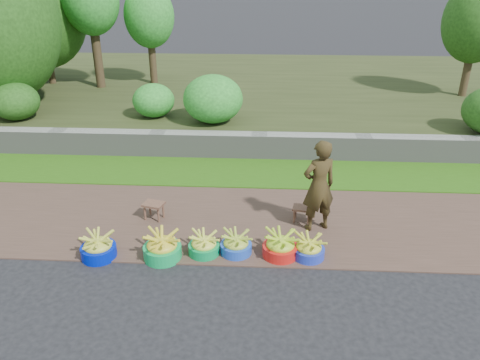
# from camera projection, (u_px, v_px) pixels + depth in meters

# --- Properties ---
(ground_plane) EXTENTS (120.00, 120.00, 0.00)m
(ground_plane) POSITION_uv_depth(u_px,v_px,m) (253.00, 267.00, 6.59)
(ground_plane) COLOR black
(ground_plane) RESTS_ON ground
(dirt_shoulder) EXTENTS (80.00, 2.50, 0.02)m
(dirt_shoulder) POSITION_uv_depth(u_px,v_px,m) (256.00, 222.00, 7.71)
(dirt_shoulder) COLOR #4D362C
(dirt_shoulder) RESTS_ON ground
(grass_verge) EXTENTS (80.00, 1.50, 0.04)m
(grass_verge) POSITION_uv_depth(u_px,v_px,m) (258.00, 172.00, 9.52)
(grass_verge) COLOR #2C6011
(grass_verge) RESTS_ON ground
(retaining_wall) EXTENTS (80.00, 0.35, 0.55)m
(retaining_wall) POSITION_uv_depth(u_px,v_px,m) (259.00, 146.00, 10.18)
(retaining_wall) COLOR gray
(retaining_wall) RESTS_ON ground
(earth_bank) EXTENTS (80.00, 10.00, 0.50)m
(earth_bank) POSITION_uv_depth(u_px,v_px,m) (262.00, 91.00, 14.62)
(earth_bank) COLOR #31391A
(earth_bank) RESTS_ON ground
(basin_a) EXTENTS (0.51, 0.51, 0.38)m
(basin_a) POSITION_uv_depth(u_px,v_px,m) (98.00, 247.00, 6.75)
(basin_a) COLOR #0017BB
(basin_a) RESTS_ON ground
(basin_b) EXTENTS (0.55, 0.55, 0.41)m
(basin_b) POSITION_uv_depth(u_px,v_px,m) (162.00, 247.00, 6.73)
(basin_b) COLOR #0E9F4E
(basin_b) RESTS_ON ground
(basin_c) EXTENTS (0.46, 0.46, 0.34)m
(basin_c) POSITION_uv_depth(u_px,v_px,m) (204.00, 245.00, 6.82)
(basin_c) COLOR #089149
(basin_c) RESTS_ON ground
(basin_d) EXTENTS (0.46, 0.46, 0.35)m
(basin_d) POSITION_uv_depth(u_px,v_px,m) (236.00, 244.00, 6.84)
(basin_d) COLOR blue
(basin_d) RESTS_ON ground
(basin_e) EXTENTS (0.52, 0.52, 0.39)m
(basin_e) POSITION_uv_depth(u_px,v_px,m) (280.00, 246.00, 6.77)
(basin_e) COLOR red
(basin_e) RESTS_ON ground
(basin_f) EXTENTS (0.46, 0.46, 0.35)m
(basin_f) POSITION_uv_depth(u_px,v_px,m) (309.00, 249.00, 6.74)
(basin_f) COLOR #2034B9
(basin_f) RESTS_ON ground
(stool_left) EXTENTS (0.38, 0.33, 0.29)m
(stool_left) POSITION_uv_depth(u_px,v_px,m) (154.00, 206.00, 7.71)
(stool_left) COLOR brown
(stool_left) RESTS_ON dirt_shoulder
(stool_right) EXTENTS (0.34, 0.29, 0.27)m
(stool_right) POSITION_uv_depth(u_px,v_px,m) (302.00, 210.00, 7.63)
(stool_right) COLOR brown
(stool_right) RESTS_ON dirt_shoulder
(vendor_woman) EXTENTS (0.64, 0.54, 1.50)m
(vendor_woman) POSITION_uv_depth(u_px,v_px,m) (319.00, 186.00, 7.22)
(vendor_woman) COLOR black
(vendor_woman) RESTS_ON dirt_shoulder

